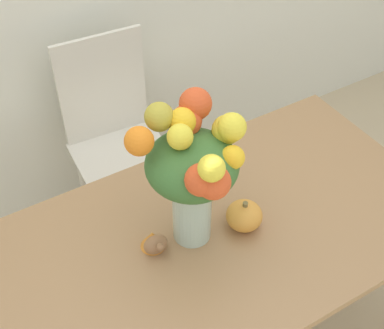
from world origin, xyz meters
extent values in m
cube|color=#9E754C|center=(0.00, 0.00, 0.71)|extent=(1.54, 0.85, 0.03)
cylinder|color=#9E754C|center=(-0.71, 0.37, 0.35)|extent=(0.06, 0.06, 0.69)
cylinder|color=#9E754C|center=(0.71, 0.37, 0.35)|extent=(0.06, 0.06, 0.69)
cylinder|color=#B2CCBC|center=(-0.09, 0.03, 0.85)|extent=(0.12, 0.12, 0.26)
cylinder|color=silver|center=(-0.09, 0.03, 0.79)|extent=(0.11, 0.11, 0.14)
cylinder|color=#38662D|center=(-0.07, 0.03, 0.89)|extent=(0.01, 0.01, 0.31)
cylinder|color=#38662D|center=(-0.09, 0.06, 0.89)|extent=(0.01, 0.01, 0.31)
cylinder|color=#38662D|center=(-0.11, 0.05, 0.89)|extent=(0.01, 0.01, 0.31)
cylinder|color=#38662D|center=(-0.11, 0.02, 0.89)|extent=(0.01, 0.00, 0.31)
cylinder|color=#38662D|center=(-0.09, 0.01, 0.89)|extent=(0.01, 0.01, 0.31)
ellipsoid|color=#38662D|center=(-0.09, 0.03, 1.04)|extent=(0.28, 0.28, 0.17)
sphere|color=yellow|center=(-0.12, -0.11, 1.15)|extent=(0.07, 0.07, 0.07)
sphere|color=yellow|center=(-0.01, -0.04, 1.08)|extent=(0.07, 0.07, 0.07)
sphere|color=#D64C23|center=(-0.13, -0.08, 1.09)|extent=(0.09, 0.09, 0.09)
sphere|color=orange|center=(-0.23, 0.08, 1.15)|extent=(0.08, 0.08, 0.08)
sphere|color=yellow|center=(-0.13, 0.04, 1.15)|extent=(0.07, 0.07, 0.07)
sphere|color=yellow|center=(0.03, 0.04, 1.11)|extent=(0.09, 0.09, 0.09)
sphere|color=#AD9E33|center=(-0.15, 0.13, 1.17)|extent=(0.09, 0.09, 0.09)
sphere|color=#D64C23|center=(-0.11, -0.10, 1.09)|extent=(0.10, 0.10, 0.10)
sphere|color=yellow|center=(-0.09, 0.09, 1.15)|extent=(0.08, 0.08, 0.08)
sphere|color=yellow|center=(0.03, 0.01, 1.14)|extent=(0.08, 0.08, 0.08)
sphere|color=#D64C23|center=(-0.07, 0.11, 1.14)|extent=(0.09, 0.09, 0.09)
sphere|color=#D64C23|center=(-0.03, 0.13, 1.17)|extent=(0.10, 0.10, 0.10)
ellipsoid|color=gold|center=(0.07, -0.02, 0.77)|extent=(0.12, 0.12, 0.10)
cylinder|color=brown|center=(0.07, -0.02, 0.82)|extent=(0.02, 0.02, 0.02)
ellipsoid|color=#936642|center=(-0.23, 0.03, 0.76)|extent=(0.08, 0.06, 0.06)
cone|color=orange|center=(-0.23, 0.05, 0.76)|extent=(0.08, 0.08, 0.07)
sphere|color=#936642|center=(-0.23, 0.00, 0.78)|extent=(0.03, 0.03, 0.03)
cube|color=silver|center=(-0.02, 0.75, 0.46)|extent=(0.45, 0.45, 0.02)
cylinder|color=silver|center=(-0.20, 0.59, 0.22)|extent=(0.04, 0.04, 0.45)
cylinder|color=silver|center=(0.14, 0.57, 0.22)|extent=(0.04, 0.04, 0.45)
cylinder|color=silver|center=(-0.18, 0.93, 0.22)|extent=(0.04, 0.04, 0.45)
cylinder|color=silver|center=(0.16, 0.91, 0.22)|extent=(0.04, 0.04, 0.45)
cube|color=silver|center=(-0.01, 0.95, 0.72)|extent=(0.40, 0.04, 0.52)
camera|label=1|loc=(-0.67, -0.93, 2.10)|focal=50.00mm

